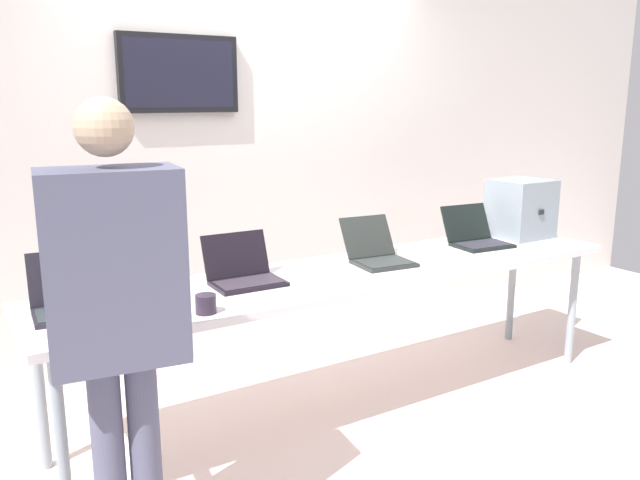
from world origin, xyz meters
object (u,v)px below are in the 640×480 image
equipment_box (521,208)px  laptop_station_0 (76,298)px  coffee_mug (206,304)px  workbench (352,279)px  laptop_station_1 (243,272)px  laptop_station_2 (378,253)px  laptop_station_3 (476,236)px  person (116,301)px

equipment_box → laptop_station_0: size_ratio=1.00×
coffee_mug → workbench: bearing=15.0°
laptop_station_1 → laptop_station_0: bearing=-178.9°
workbench → laptop_station_0: 1.40m
equipment_box → laptop_station_2: bearing=-177.6°
laptop_station_0 → coffee_mug: size_ratio=4.27×
equipment_box → laptop_station_2: size_ratio=0.94×
workbench → equipment_box: equipment_box is taller
workbench → equipment_box: size_ratio=8.70×
laptop_station_3 → workbench: bearing=-175.3°
laptop_station_1 → coffee_mug: size_ratio=3.91×
workbench → coffee_mug: (-0.93, -0.25, 0.09)m
laptop_station_2 → person: bearing=-157.1°
equipment_box → laptop_station_2: (-1.21, -0.05, -0.13)m
laptop_station_2 → coffee_mug: size_ratio=4.54×
workbench → equipment_box: 1.45m
workbench → person: person is taller
laptop_station_0 → laptop_station_1: bearing=1.1°
laptop_station_1 → laptop_station_3: size_ratio=0.95×
laptop_station_1 → coffee_mug: laptop_station_1 is taller
workbench → laptop_station_1: laptop_station_1 is taller
laptop_station_3 → equipment_box: bearing=3.5°
equipment_box → laptop_station_3: bearing=-176.5°
laptop_station_2 → coffee_mug: 1.19m
laptop_station_0 → person: 0.71m
equipment_box → laptop_station_3: equipment_box is taller
laptop_station_3 → laptop_station_0: bearing=-179.7°
laptop_station_2 → coffee_mug: (-1.14, -0.31, -0.01)m
laptop_station_3 → coffee_mug: 1.96m
equipment_box → coffee_mug: bearing=-171.3°
laptop_station_1 → laptop_station_3: laptop_station_3 is taller
equipment_box → laptop_station_0: equipment_box is taller
workbench → laptop_station_3: bearing=4.7°
laptop_station_0 → laptop_station_2: (1.61, -0.01, -0.00)m
coffee_mug → laptop_station_2: bearing=15.1°
laptop_station_1 → person: 1.08m
laptop_station_2 → laptop_station_3: (0.79, 0.02, 0.00)m
workbench → laptop_station_2: laptop_station_2 is taller
laptop_station_0 → laptop_station_3: laptop_station_0 is taller
laptop_station_3 → laptop_station_2: bearing=-178.2°
laptop_station_3 → coffee_mug: size_ratio=4.14×
laptop_station_3 → coffee_mug: laptop_station_3 is taller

